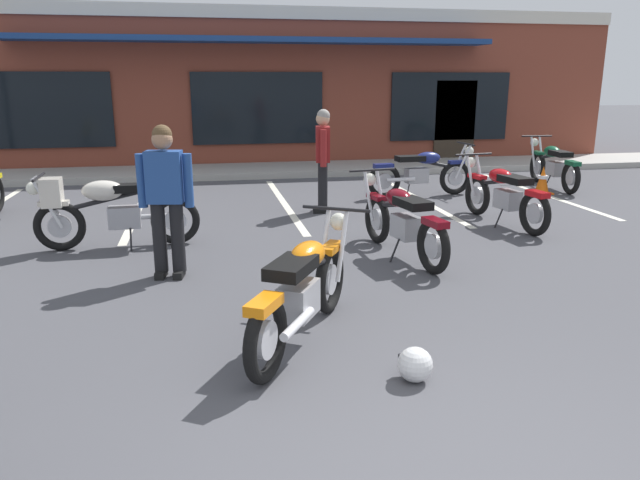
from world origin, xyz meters
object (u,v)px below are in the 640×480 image
object	(u,v)px
motorcycle_silver_naked	(504,194)
motorcycle_foreground_classic	(303,289)
person_in_black_shirt	(166,192)
helmet_on_pavement	(415,364)
motorcycle_green_cafe_racer	(108,208)
motorcycle_black_cruiser	(554,165)
person_by_back_row	(323,155)
motorcycle_blue_standard	(402,220)
motorcycle_red_sportbike	(422,172)
traffic_cone	(543,180)

from	to	relation	value
motorcycle_silver_naked	motorcycle_foreground_classic	bearing A→B (deg)	-135.60
person_in_black_shirt	helmet_on_pavement	distance (m)	3.48
motorcycle_foreground_classic	motorcycle_green_cafe_racer	size ratio (longest dim) A/B	0.89
motorcycle_black_cruiser	helmet_on_pavement	distance (m)	9.07
motorcycle_black_cruiser	motorcycle_green_cafe_racer	xyz separation A→B (m)	(-8.17, -2.99, 0.07)
motorcycle_silver_naked	person_in_black_shirt	xyz separation A→B (m)	(-4.84, -1.61, 0.49)
person_in_black_shirt	person_by_back_row	size ratio (longest dim) A/B	1.00
person_in_black_shirt	person_by_back_row	world-z (taller)	same
motorcycle_foreground_classic	helmet_on_pavement	xyz separation A→B (m)	(0.68, -0.85, -0.33)
motorcycle_blue_standard	person_in_black_shirt	world-z (taller)	person_in_black_shirt
motorcycle_red_sportbike	motorcycle_foreground_classic	bearing A→B (deg)	-118.56
motorcycle_black_cruiser	helmet_on_pavement	xyz separation A→B (m)	(-5.51, -7.20, -0.33)
motorcycle_silver_naked	person_by_back_row	size ratio (longest dim) A/B	1.26
motorcycle_black_cruiser	motorcycle_silver_naked	world-z (taller)	same
motorcycle_green_cafe_racer	person_in_black_shirt	bearing A→B (deg)	-59.22
helmet_on_pavement	person_in_black_shirt	bearing A→B (deg)	123.11
motorcycle_silver_naked	helmet_on_pavement	xyz separation A→B (m)	(-2.99, -4.44, -0.33)
person_in_black_shirt	traffic_cone	world-z (taller)	person_in_black_shirt
motorcycle_red_sportbike	person_in_black_shirt	size ratio (longest dim) A/B	1.26
motorcycle_black_cruiser	traffic_cone	xyz separation A→B (m)	(-0.55, -0.56, -0.20)
motorcycle_foreground_classic	traffic_cone	size ratio (longest dim) A/B	3.55
motorcycle_foreground_classic	motorcycle_red_sportbike	world-z (taller)	same
person_by_back_row	traffic_cone	size ratio (longest dim) A/B	3.16
motorcycle_black_cruiser	traffic_cone	size ratio (longest dim) A/B	3.98
helmet_on_pavement	motorcycle_green_cafe_racer	bearing A→B (deg)	122.37
motorcycle_blue_standard	traffic_cone	size ratio (longest dim) A/B	3.96
motorcycle_silver_naked	person_in_black_shirt	world-z (taller)	person_in_black_shirt
motorcycle_silver_naked	traffic_cone	bearing A→B (deg)	48.12
person_in_black_shirt	helmet_on_pavement	xyz separation A→B (m)	(1.85, -2.84, -0.82)
person_by_back_row	motorcycle_black_cruiser	bearing A→B (deg)	15.31
motorcycle_black_cruiser	helmet_on_pavement	bearing A→B (deg)	-127.43
motorcycle_green_cafe_racer	motorcycle_blue_standard	bearing A→B (deg)	-17.20
motorcycle_silver_naked	motorcycle_green_cafe_racer	bearing A→B (deg)	-177.56
person_by_back_row	motorcycle_green_cafe_racer	bearing A→B (deg)	-152.81
motorcycle_silver_naked	traffic_cone	distance (m)	2.95
person_by_back_row	helmet_on_pavement	bearing A→B (deg)	-94.75
motorcycle_foreground_classic	person_by_back_row	world-z (taller)	person_by_back_row
motorcycle_silver_naked	person_in_black_shirt	bearing A→B (deg)	-161.61
traffic_cone	person_by_back_row	bearing A→B (deg)	-169.66
motorcycle_silver_naked	motorcycle_green_cafe_racer	world-z (taller)	same
motorcycle_foreground_classic	traffic_cone	world-z (taller)	motorcycle_foreground_classic
motorcycle_foreground_classic	helmet_on_pavement	distance (m)	1.14
person_in_black_shirt	traffic_cone	xyz separation A→B (m)	(6.81, 3.80, -0.69)
person_by_back_row	traffic_cone	world-z (taller)	person_by_back_row
motorcycle_foreground_classic	motorcycle_silver_naked	xyz separation A→B (m)	(3.67, 3.59, 0.00)
motorcycle_red_sportbike	person_in_black_shirt	xyz separation A→B (m)	(-4.42, -3.99, 0.49)
motorcycle_black_cruiser	motorcycle_blue_standard	distance (m)	6.15
motorcycle_foreground_classic	motorcycle_red_sportbike	size ratio (longest dim) A/B	0.89
person_by_back_row	traffic_cone	xyz separation A→B (m)	(4.47, 0.82, -0.69)
motorcycle_blue_standard	motorcycle_foreground_classic	bearing A→B (deg)	-125.78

